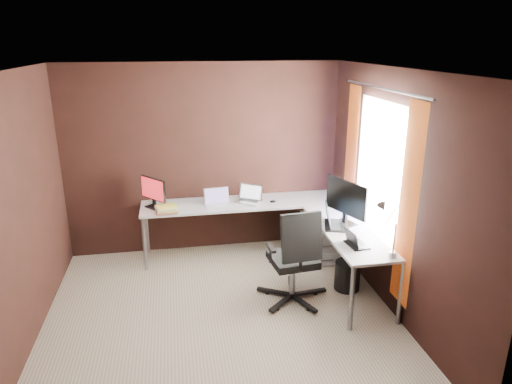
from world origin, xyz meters
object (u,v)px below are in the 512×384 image
(drawer_pedestal, at_px, (320,237))
(book_stack, at_px, (166,209))
(laptop_silver, at_px, (249,198))
(monitor_left, at_px, (153,191))
(wastebasket, at_px, (347,275))
(laptop_black_big, at_px, (333,222))
(laptop_black_small, at_px, (355,242))
(desk_lamp, at_px, (386,223))
(monitor_right, at_px, (346,200))
(laptop_white, at_px, (218,202))
(office_chair, at_px, (294,274))

(drawer_pedestal, relative_size, book_stack, 2.04)
(book_stack, bearing_deg, laptop_silver, 11.01)
(monitor_left, xyz_separation_m, wastebasket, (2.17, -1.16, -0.78))
(monitor_left, relative_size, laptop_black_big, 0.89)
(laptop_silver, bearing_deg, laptop_black_small, -28.18)
(laptop_black_small, xyz_separation_m, wastebasket, (0.11, 0.38, -0.60))
(wastebasket, bearing_deg, desk_lamp, -81.57)
(drawer_pedestal, bearing_deg, wastebasket, -85.04)
(monitor_left, xyz_separation_m, laptop_silver, (1.22, 0.00, -0.17))
(monitor_right, relative_size, laptop_white, 1.76)
(monitor_left, distance_m, wastebasket, 2.59)
(laptop_white, height_order, laptop_black_big, laptop_black_big)
(laptop_black_big, xyz_separation_m, book_stack, (-1.88, 0.79, -0.01))
(drawer_pedestal, xyz_separation_m, monitor_right, (0.08, -0.60, 0.72))
(monitor_left, bearing_deg, laptop_black_big, 23.67)
(monitor_right, bearing_deg, wastebasket, 155.37)
(book_stack, bearing_deg, drawer_pedestal, -4.40)
(wastebasket, bearing_deg, laptop_white, 141.55)
(laptop_silver, distance_m, book_stack, 1.09)
(laptop_black_small, height_order, wastebasket, laptop_black_small)
(monitor_left, distance_m, laptop_silver, 1.24)
(monitor_right, height_order, desk_lamp, desk_lamp)
(wastebasket, bearing_deg, laptop_silver, 129.21)
(drawer_pedestal, xyz_separation_m, office_chair, (-0.61, -0.94, 0.02))
(desk_lamp, bearing_deg, wastebasket, 121.79)
(laptop_white, bearing_deg, laptop_black_big, -43.06)
(drawer_pedestal, bearing_deg, book_stack, 175.60)
(monitor_left, xyz_separation_m, laptop_black_big, (2.03, -1.00, -0.17))
(wastebasket, bearing_deg, office_chair, -169.11)
(office_chair, bearing_deg, book_stack, 135.03)
(laptop_silver, relative_size, office_chair, 0.36)
(laptop_black_small, bearing_deg, monitor_right, -17.51)
(laptop_white, relative_size, laptop_silver, 0.86)
(drawer_pedestal, height_order, book_stack, book_stack)
(monitor_right, height_order, laptop_white, monitor_right)
(book_stack, xyz_separation_m, wastebasket, (2.02, -0.96, -0.60))
(drawer_pedestal, bearing_deg, laptop_white, 167.68)
(drawer_pedestal, height_order, laptop_white, laptop_white)
(laptop_silver, height_order, laptop_black_big, laptop_black_big)
(laptop_black_small, distance_m, wastebasket, 0.72)
(drawer_pedestal, relative_size, laptop_black_small, 2.16)
(laptop_silver, bearing_deg, book_stack, -135.87)
(monitor_right, height_order, laptop_silver, monitor_right)
(laptop_silver, bearing_deg, desk_lamp, -26.71)
(office_chair, bearing_deg, laptop_silver, 95.88)
(laptop_white, height_order, desk_lamp, desk_lamp)
(monitor_right, height_order, office_chair, monitor_right)
(monitor_left, bearing_deg, laptop_black_small, 13.22)
(drawer_pedestal, distance_m, book_stack, 2.01)
(laptop_black_small, relative_size, desk_lamp, 0.51)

